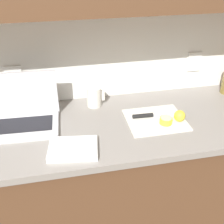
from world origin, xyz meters
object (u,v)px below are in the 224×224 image
object	(u,v)px
laptop	(25,113)
knife	(150,115)
measuring_cup	(94,97)
lemon_half_cut	(166,121)
cutting_board	(155,120)
lemon_whole_beside	(180,116)

from	to	relation	value
laptop	knife	distance (m)	0.65
measuring_cup	lemon_half_cut	bearing A→B (deg)	-39.53
cutting_board	knife	xyz separation A→B (m)	(-0.02, 0.03, 0.01)
cutting_board	lemon_half_cut	world-z (taller)	lemon_half_cut
laptop	lemon_half_cut	xyz separation A→B (m)	(0.71, -0.16, -0.04)
knife	lemon_whole_beside	world-z (taller)	lemon_whole_beside
knife	lemon_whole_beside	distance (m)	0.16
lemon_half_cut	laptop	bearing A→B (deg)	167.02
knife	lemon_whole_beside	xyz separation A→B (m)	(0.14, -0.07, 0.02)
knife	lemon_half_cut	xyz separation A→B (m)	(0.06, -0.08, 0.01)
lemon_half_cut	lemon_whole_beside	xyz separation A→B (m)	(0.08, 0.01, 0.01)
knife	measuring_cup	bearing A→B (deg)	146.01
laptop	cutting_board	xyz separation A→B (m)	(0.67, -0.11, -0.06)
knife	lemon_half_cut	bearing A→B (deg)	-49.24
lemon_whole_beside	measuring_cup	world-z (taller)	measuring_cup
lemon_half_cut	lemon_whole_beside	bearing A→B (deg)	7.61
knife	measuring_cup	xyz separation A→B (m)	(-0.27, 0.20, 0.04)
laptop	cutting_board	bearing A→B (deg)	-7.10
measuring_cup	lemon_whole_beside	bearing A→B (deg)	-32.73
lemon_half_cut	measuring_cup	size ratio (longest dim) A/B	0.58
lemon_half_cut	knife	bearing A→B (deg)	128.66
laptop	lemon_whole_beside	distance (m)	0.80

